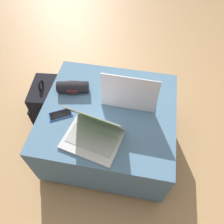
{
  "coord_description": "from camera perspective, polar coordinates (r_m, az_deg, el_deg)",
  "views": [
    {
      "loc": [
        0.18,
        -0.84,
        1.6
      ],
      "look_at": [
        0.04,
        -0.07,
        0.54
      ],
      "focal_mm": 35.0,
      "sensor_mm": 36.0,
      "label": 1
    }
  ],
  "objects": [
    {
      "name": "ottoman",
      "position": [
        1.62,
        -0.78,
        -4.25
      ],
      "size": [
        0.88,
        0.81,
        0.46
      ],
      "color": "#2A3D4E",
      "rests_on": "ground_plane"
    },
    {
      "name": "cell_phone",
      "position": [
        1.44,
        -13.3,
        -0.62
      ],
      "size": [
        0.16,
        0.13,
        0.01
      ],
      "rotation": [
        0.0,
        0.0,
        2.09
      ],
      "color": "#1E4C9E",
      "rests_on": "ottoman"
    },
    {
      "name": "wrist_brace",
      "position": [
        1.53,
        -10.2,
        6.44
      ],
      "size": [
        0.22,
        0.12,
        0.08
      ],
      "rotation": [
        0.0,
        0.0,
        0.19
      ],
      "color": "black",
      "rests_on": "ottoman"
    },
    {
      "name": "backpack",
      "position": [
        1.88,
        -16.7,
        2.04
      ],
      "size": [
        0.25,
        0.32,
        0.46
      ],
      "rotation": [
        0.0,
        0.0,
        -1.46
      ],
      "color": "black",
      "rests_on": "ground_plane"
    },
    {
      "name": "ground_plane",
      "position": [
        1.82,
        -0.7,
        -8.11
      ],
      "size": [
        14.0,
        14.0,
        0.0
      ],
      "primitive_type": "plane",
      "color": "tan"
    },
    {
      "name": "laptop_far",
      "position": [
        1.45,
        4.71,
        4.81
      ],
      "size": [
        0.36,
        0.25,
        0.26
      ],
      "rotation": [
        0.0,
        0.0,
        3.12
      ],
      "color": "silver",
      "rests_on": "ottoman"
    },
    {
      "name": "laptop_near",
      "position": [
        1.28,
        -4.8,
        -5.35
      ],
      "size": [
        0.37,
        0.32,
        0.24
      ],
      "rotation": [
        0.0,
        0.0,
        -0.21
      ],
      "color": "#B7B7BC",
      "rests_on": "ottoman"
    }
  ]
}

